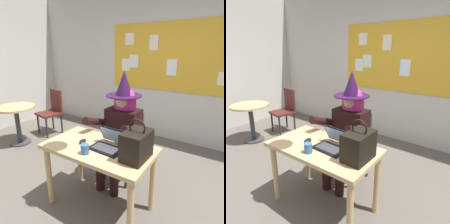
# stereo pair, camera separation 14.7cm
# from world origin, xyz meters

# --- Properties ---
(ground_plane) EXTENTS (24.00, 24.00, 0.00)m
(ground_plane) POSITION_xyz_m (0.00, 0.00, 0.00)
(ground_plane) COLOR #5B544C
(wall_back_bulletin) EXTENTS (6.46, 2.38, 2.96)m
(wall_back_bulletin) POSITION_xyz_m (0.00, 2.17, 1.49)
(wall_back_bulletin) COLOR beige
(wall_back_bulletin) RESTS_ON ground
(desk_main) EXTENTS (1.14, 0.65, 0.73)m
(desk_main) POSITION_xyz_m (0.02, -0.03, 0.62)
(desk_main) COLOR tan
(desk_main) RESTS_ON ground
(chair_at_desk) EXTENTS (0.43, 0.43, 0.90)m
(chair_at_desk) POSITION_xyz_m (-0.05, 0.65, 0.50)
(chair_at_desk) COLOR #2D3347
(chair_at_desk) RESTS_ON ground
(person_costumed) EXTENTS (0.60, 0.69, 1.44)m
(person_costumed) POSITION_xyz_m (-0.06, 0.53, 0.79)
(person_costumed) COLOR black
(person_costumed) RESTS_ON ground
(laptop) EXTENTS (0.34, 0.29, 0.20)m
(laptop) POSITION_xyz_m (0.12, 0.01, 0.78)
(laptop) COLOR black
(laptop) RESTS_ON desk_main
(computer_mouse) EXTENTS (0.08, 0.11, 0.03)m
(computer_mouse) POSITION_xyz_m (-0.17, -0.05, 0.75)
(computer_mouse) COLOR black
(computer_mouse) RESTS_ON desk_main
(handbag) EXTENTS (0.20, 0.30, 0.38)m
(handbag) POSITION_xyz_m (0.44, -0.02, 0.87)
(handbag) COLOR black
(handbag) RESTS_ON desk_main
(coffee_mug) EXTENTS (0.08, 0.08, 0.09)m
(coffee_mug) POSITION_xyz_m (-0.00, -0.21, 0.78)
(coffee_mug) COLOR #336099
(coffee_mug) RESTS_ON desk_main
(side_table_round) EXTENTS (0.67, 0.67, 0.71)m
(side_table_round) POSITION_xyz_m (-2.18, 0.39, 0.52)
(side_table_round) COLOR tan
(side_table_round) RESTS_ON ground
(chair_spare_by_window) EXTENTS (0.48, 0.48, 0.90)m
(chair_spare_by_window) POSITION_xyz_m (-2.07, 1.10, 0.50)
(chair_spare_by_window) COLOR #4C1E19
(chair_spare_by_window) RESTS_ON ground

